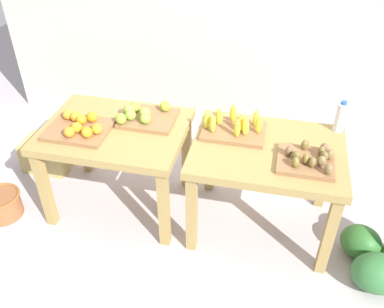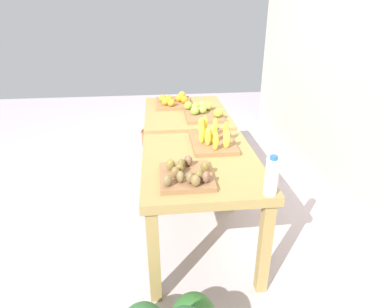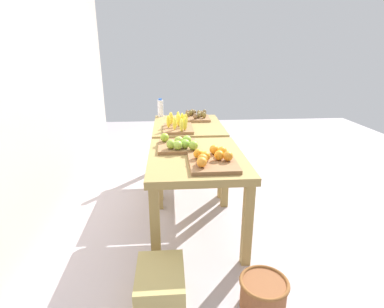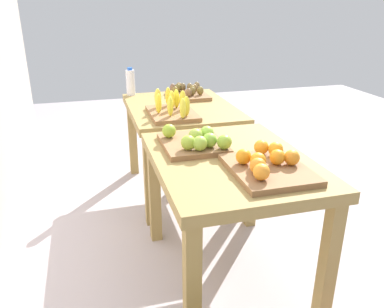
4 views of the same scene
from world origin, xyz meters
name	(u,v)px [view 2 (image 2 of 4)]	position (x,y,z in m)	size (l,w,h in m)	color
ground_plane	(192,205)	(0.00, 0.00, 0.00)	(8.00, 8.00, 0.00)	#B3A8AD
back_wall	(364,33)	(0.00, 1.35, 1.50)	(4.40, 0.12, 3.00)	beige
display_table_left	(186,121)	(-0.56, 0.00, 0.63)	(1.04, 0.80, 0.74)	olive
display_table_right	(201,174)	(0.56, 0.00, 0.63)	(1.04, 0.80, 0.74)	olive
orange_bin	(174,101)	(-0.78, -0.10, 0.78)	(0.44, 0.36, 0.11)	olive
apple_bin	(203,112)	(-0.37, 0.14, 0.78)	(0.42, 0.36, 0.11)	olive
banana_crate	(213,139)	(0.30, 0.12, 0.79)	(0.44, 0.32, 0.17)	olive
kiwi_bin	(186,175)	(0.82, -0.12, 0.77)	(0.36, 0.32, 0.10)	olive
water_bottle	(272,176)	(1.03, 0.33, 0.85)	(0.08, 0.08, 0.24)	silver
wicker_basket	(153,138)	(-1.44, -0.35, 0.11)	(0.32, 0.32, 0.20)	brown
cardboard_produce_box	(203,135)	(-1.39, 0.30, 0.14)	(0.40, 0.30, 0.28)	tan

